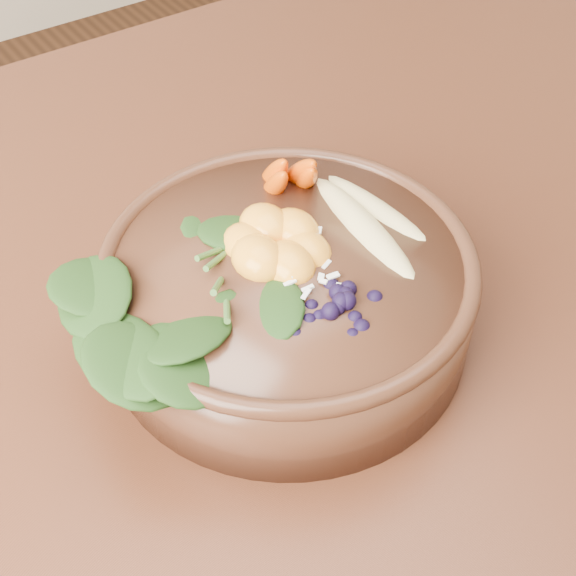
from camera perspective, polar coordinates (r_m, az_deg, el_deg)
name	(u,v)px	position (r m, az deg, el deg)	size (l,w,h in m)	color
ground	(368,502)	(1.48, 5.72, -14.89)	(4.00, 4.00, 0.00)	#381E0F
dining_table	(407,218)	(0.98, 8.44, 4.98)	(1.60, 0.90, 0.75)	#331C0C
stoneware_bowl	(288,296)	(0.68, 0.00, -0.60)	(0.31, 0.31, 0.08)	#482819
kale_heap	(194,219)	(0.66, -6.73, 4.88)	(0.20, 0.18, 0.05)	#204015
carrot_cluster	(283,145)	(0.70, -0.33, 10.15)	(0.06, 0.06, 0.09)	#D74501
banana_halves	(370,202)	(0.69, 5.87, 6.07)	(0.07, 0.18, 0.03)	#E0CC84
mandarin_cluster	(276,231)	(0.65, -0.85, 4.10)	(0.09, 0.10, 0.03)	orange
blueberry_pile	(342,285)	(0.60, 3.85, 0.22)	(0.14, 0.11, 0.04)	black
coconut_flakes	(306,270)	(0.64, 1.29, 1.28)	(0.10, 0.07, 0.01)	white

